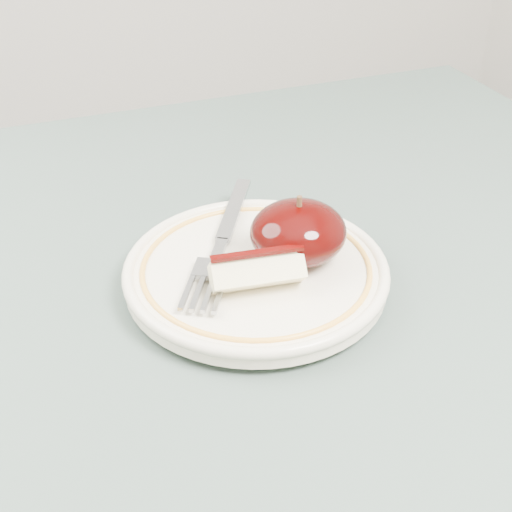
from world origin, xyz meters
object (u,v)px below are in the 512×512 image
object	(u,v)px
table	(256,445)
fork	(222,241)
apple_half	(298,232)
plate	(256,271)

from	to	relation	value
table	fork	distance (m)	0.16
apple_half	fork	world-z (taller)	apple_half
table	plate	size ratio (longest dim) A/B	4.48
table	apple_half	size ratio (longest dim) A/B	12.25
plate	apple_half	distance (m)	0.04
table	fork	size ratio (longest dim) A/B	5.18
table	fork	world-z (taller)	fork
table	apple_half	bearing A→B (deg)	50.23
table	fork	bearing A→B (deg)	82.94
table	apple_half	distance (m)	0.16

